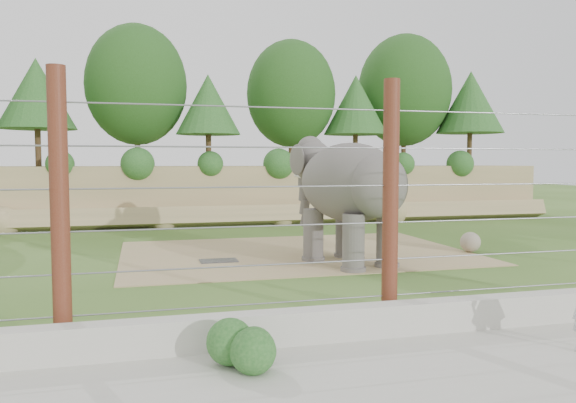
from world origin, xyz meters
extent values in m
plane|color=#395E1D|center=(0.00, 0.00, 0.00)|extent=(90.00, 90.00, 0.00)
cube|color=#94845A|center=(0.00, 13.00, 1.25)|extent=(30.00, 4.00, 2.50)
cube|color=#94845A|center=(0.00, 10.70, 0.35)|extent=(30.00, 1.37, 1.07)
cylinder|color=#3F2B19|center=(-8.00, 12.50, 3.29)|extent=(0.24, 0.24, 1.58)
sphere|color=#214816|center=(-8.00, 12.50, 5.42)|extent=(3.60, 3.60, 3.60)
cylinder|color=#3F2B19|center=(-4.00, 13.00, 3.46)|extent=(0.24, 0.24, 1.92)
sphere|color=#214816|center=(-4.00, 13.00, 6.07)|extent=(4.40, 4.40, 4.40)
cylinder|color=#3F2B19|center=(-1.00, 11.80, 3.20)|extent=(0.24, 0.24, 1.40)
sphere|color=#214816|center=(-1.00, 11.80, 5.10)|extent=(3.20, 3.20, 3.20)
cylinder|color=#3F2B19|center=(3.00, 12.80, 3.41)|extent=(0.24, 0.24, 1.82)
sphere|color=#214816|center=(3.00, 12.80, 5.88)|extent=(4.16, 4.16, 4.16)
cylinder|color=#3F2B19|center=(6.00, 12.20, 3.25)|extent=(0.24, 0.24, 1.50)
sphere|color=#214816|center=(6.00, 12.20, 5.29)|extent=(3.44, 3.44, 3.44)
cylinder|color=#3F2B19|center=(9.00, 13.20, 3.51)|extent=(0.24, 0.24, 2.03)
sphere|color=#214816|center=(9.00, 13.20, 6.27)|extent=(4.64, 4.64, 4.64)
cylinder|color=#3F2B19|center=(12.00, 12.00, 3.32)|extent=(0.24, 0.24, 1.64)
sphere|color=#214816|center=(12.00, 12.00, 5.55)|extent=(3.76, 3.76, 3.76)
cube|color=tan|center=(0.50, 3.00, 0.01)|extent=(10.00, 7.00, 0.02)
cube|color=#262628|center=(-1.91, 2.07, 0.04)|extent=(1.00, 0.60, 0.03)
sphere|color=gray|center=(5.50, 1.70, 0.32)|extent=(0.60, 0.60, 0.60)
cube|color=beige|center=(0.00, -5.00, 0.25)|extent=(26.00, 0.35, 0.50)
cube|color=beige|center=(0.00, -7.00, 0.01)|extent=(26.00, 4.00, 0.01)
cylinder|color=#5C2113|center=(-5.00, -4.50, 2.00)|extent=(0.26, 0.26, 4.00)
cylinder|color=#5C2113|center=(0.00, -4.50, 2.00)|extent=(0.26, 0.26, 4.00)
cylinder|color=gray|center=(0.00, -4.50, 0.50)|extent=(20.00, 0.02, 0.02)
cylinder|color=gray|center=(0.00, -4.50, 1.10)|extent=(20.00, 0.02, 0.02)
cylinder|color=gray|center=(0.00, -4.50, 1.70)|extent=(20.00, 0.02, 0.02)
cylinder|color=gray|center=(0.00, -4.50, 2.30)|extent=(20.00, 0.02, 0.02)
cylinder|color=gray|center=(0.00, -4.50, 2.90)|extent=(20.00, 0.02, 0.02)
cylinder|color=gray|center=(0.00, -4.50, 3.50)|extent=(20.00, 0.02, 0.02)
sphere|color=#1E531E|center=(-2.61, -5.80, 0.33)|extent=(0.63, 0.63, 0.63)
camera|label=1|loc=(-3.91, -12.82, 2.67)|focal=35.00mm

